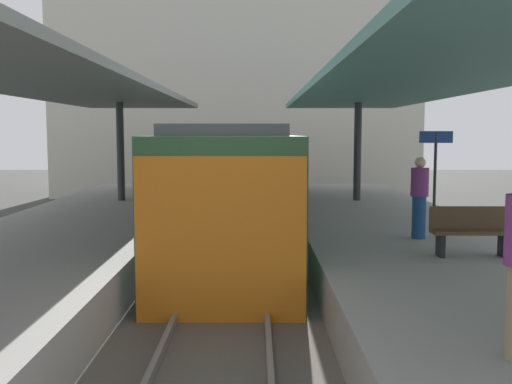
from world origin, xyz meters
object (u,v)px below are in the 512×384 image
at_px(platform_bench, 470,229).
at_px(platform_sign, 435,153).
at_px(passenger_near_bench, 418,196).
at_px(commuter_train, 236,184).

relative_size(platform_bench, platform_sign, 0.63).
height_order(platform_sign, passenger_near_bench, platform_sign).
bearing_deg(passenger_near_bench, commuter_train, 129.26).
bearing_deg(platform_bench, commuter_train, 123.81).
bearing_deg(passenger_near_bench, platform_sign, 69.23).
bearing_deg(platform_sign, platform_bench, -100.83).
relative_size(commuter_train, platform_sign, 7.00).
height_order(platform_bench, passenger_near_bench, passenger_near_bench).
distance_m(platform_bench, platform_sign, 6.04).
xyz_separation_m(platform_sign, passenger_near_bench, (-1.56, -4.11, -0.76)).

